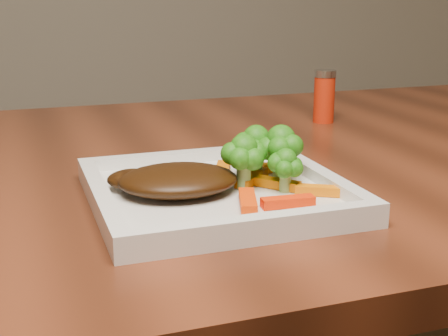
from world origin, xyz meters
name	(u,v)px	position (x,y,z in m)	size (l,w,h in m)	color
plate	(216,196)	(-0.36, -0.39, 0.76)	(0.27, 0.27, 0.01)	silver
steak	(178,180)	(-0.41, -0.38, 0.78)	(0.13, 0.10, 0.03)	#341B07
broccoli_0	(256,148)	(-0.30, -0.35, 0.80)	(0.06, 0.06, 0.07)	#377313
broccoli_1	(281,154)	(-0.28, -0.38, 0.79)	(0.06, 0.06, 0.06)	#297012
broccoli_2	(286,166)	(-0.29, -0.41, 0.79)	(0.05, 0.05, 0.06)	#266110
broccoli_3	(244,162)	(-0.33, -0.39, 0.79)	(0.06, 0.06, 0.06)	#116B11
carrot_0	(288,202)	(-0.31, -0.46, 0.77)	(0.06, 0.01, 0.01)	red
carrot_1	(319,190)	(-0.26, -0.44, 0.77)	(0.05, 0.01, 0.01)	orange
carrot_2	(248,201)	(-0.35, -0.45, 0.77)	(0.06, 0.02, 0.01)	#E73803
carrot_3	(285,167)	(-0.26, -0.34, 0.77)	(0.06, 0.01, 0.01)	orange
carrot_4	(223,170)	(-0.34, -0.33, 0.77)	(0.06, 0.02, 0.01)	#C75C03
carrot_5	(277,184)	(-0.30, -0.40, 0.77)	(0.05, 0.01, 0.01)	orange
carrot_6	(252,178)	(-0.31, -0.37, 0.77)	(0.06, 0.02, 0.01)	#D15D03
spice_shaker	(324,96)	(-0.05, -0.04, 0.80)	(0.04, 0.04, 0.09)	red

